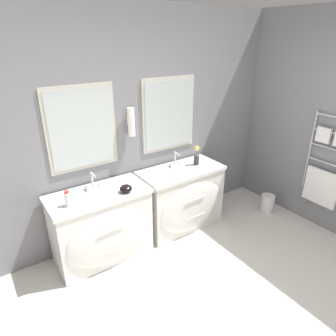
{
  "coord_description": "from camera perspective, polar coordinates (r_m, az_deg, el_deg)",
  "views": [
    {
      "loc": [
        -1.49,
        -0.83,
        2.27
      ],
      "look_at": [
        0.07,
        1.46,
        1.04
      ],
      "focal_mm": 32.0,
      "sensor_mm": 36.0,
      "label": 1
    }
  ],
  "objects": [
    {
      "name": "vanity_left",
      "position": [
        3.33,
        -12.38,
        -10.77
      ],
      "size": [
        1.04,
        0.57,
        0.79
      ],
      "color": "silver",
      "rests_on": "ground_plane"
    },
    {
      "name": "flower_vase",
      "position": [
        3.73,
        5.46,
        2.19
      ],
      "size": [
        0.07,
        0.07,
        0.25
      ],
      "color": "#332D2D",
      "rests_on": "vanity_right"
    },
    {
      "name": "toiletry_bottle",
      "position": [
        2.97,
        -18.58,
        -5.62
      ],
      "size": [
        0.06,
        0.06,
        0.16
      ],
      "color": "silver",
      "rests_on": "vanity_left"
    },
    {
      "name": "wall_right",
      "position": [
        4.04,
        28.21,
        7.03
      ],
      "size": [
        0.13,
        4.13,
        2.6
      ],
      "color": "slate",
      "rests_on": "ground_plane"
    },
    {
      "name": "faucet_right",
      "position": [
        3.68,
        1.44,
        1.66
      ],
      "size": [
        0.17,
        0.11,
        0.18
      ],
      "color": "silver",
      "rests_on": "vanity_right"
    },
    {
      "name": "faucet_left",
      "position": [
        3.23,
        -14.18,
        -2.44
      ],
      "size": [
        0.17,
        0.11,
        0.18
      ],
      "color": "silver",
      "rests_on": "vanity_left"
    },
    {
      "name": "amenity_bowl",
      "position": [
        3.11,
        -8.02,
        -3.9
      ],
      "size": [
        0.13,
        0.13,
        0.08
      ],
      "color": "black",
      "rests_on": "vanity_left"
    },
    {
      "name": "waste_bin",
      "position": [
        4.43,
        18.4,
        -6.36
      ],
      "size": [
        0.19,
        0.19,
        0.25
      ],
      "color": "silver",
      "rests_on": "ground_plane"
    },
    {
      "name": "wall_back",
      "position": [
        3.43,
        -7.27,
        7.35
      ],
      "size": [
        5.57,
        0.16,
        2.6
      ],
      "color": "slate",
      "rests_on": "ground_plane"
    },
    {
      "name": "vanity_right",
      "position": [
        3.77,
        2.74,
        -5.77
      ],
      "size": [
        1.04,
        0.57,
        0.79
      ],
      "color": "silver",
      "rests_on": "ground_plane"
    }
  ]
}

